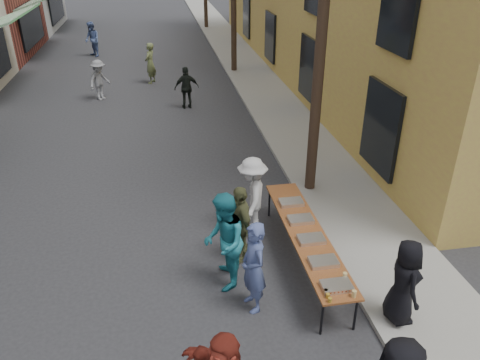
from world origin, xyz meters
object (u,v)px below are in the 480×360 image
object	(u,v)px
guest_front_c	(224,242)
utility_pole_near	(324,8)
serving_table	(306,234)
server	(404,282)
catering_tray_sausage	(336,286)

from	to	relation	value
guest_front_c	utility_pole_near	bearing A→B (deg)	146.38
serving_table	server	bearing A→B (deg)	-59.67
catering_tray_sausage	guest_front_c	distance (m)	2.13
serving_table	server	world-z (taller)	server
guest_front_c	serving_table	bearing A→B (deg)	107.57
utility_pole_near	guest_front_c	size ratio (longest dim) A/B	4.70
utility_pole_near	catering_tray_sausage	bearing A→B (deg)	-102.72
utility_pole_near	serving_table	distance (m)	4.88
server	utility_pole_near	bearing A→B (deg)	3.29
utility_pole_near	serving_table	bearing A→B (deg)	-109.49
server	serving_table	bearing A→B (deg)	33.02
utility_pole_near	guest_front_c	xyz separation A→B (m)	(-2.70, -3.24, -3.54)
catering_tray_sausage	server	size ratio (longest dim) A/B	0.32
catering_tray_sausage	guest_front_c	bearing A→B (deg)	141.86
utility_pole_near	server	size ratio (longest dim) A/B	5.79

